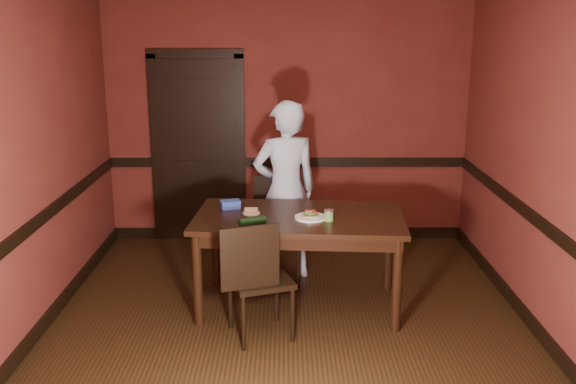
{
  "coord_description": "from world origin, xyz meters",
  "views": [
    {
      "loc": [
        -0.02,
        -4.84,
        2.42
      ],
      "look_at": [
        0.0,
        0.35,
        1.05
      ],
      "focal_mm": 40.0,
      "sensor_mm": 36.0,
      "label": 1
    }
  ],
  "objects_px": {
    "chair_far": "(279,231)",
    "sandwich_plate": "(310,216)",
    "sauce_jar": "(329,215)",
    "cheese_saucer": "(251,212)",
    "dining_table": "(299,261)",
    "food_tub": "(230,205)",
    "person": "(285,191)",
    "chair_near": "(260,278)"
  },
  "relations": [
    {
      "from": "sauce_jar",
      "to": "dining_table",
      "type": "bearing_deg",
      "value": 147.48
    },
    {
      "from": "sauce_jar",
      "to": "cheese_saucer",
      "type": "distance_m",
      "value": 0.69
    },
    {
      "from": "person",
      "to": "cheese_saucer",
      "type": "relative_size",
      "value": 11.5
    },
    {
      "from": "person",
      "to": "chair_far",
      "type": "bearing_deg",
      "value": 41.85
    },
    {
      "from": "cheese_saucer",
      "to": "chair_near",
      "type": "bearing_deg",
      "value": -80.69
    },
    {
      "from": "chair_far",
      "to": "cheese_saucer",
      "type": "xyz_separation_m",
      "value": [
        -0.23,
        -0.55,
        0.36
      ]
    },
    {
      "from": "sandwich_plate",
      "to": "sauce_jar",
      "type": "distance_m",
      "value": 0.17
    },
    {
      "from": "person",
      "to": "sauce_jar",
      "type": "height_order",
      "value": "person"
    },
    {
      "from": "dining_table",
      "to": "chair_far",
      "type": "relative_size",
      "value": 1.79
    },
    {
      "from": "cheese_saucer",
      "to": "food_tub",
      "type": "height_order",
      "value": "food_tub"
    },
    {
      "from": "sauce_jar",
      "to": "chair_near",
      "type": "bearing_deg",
      "value": -144.76
    },
    {
      "from": "chair_near",
      "to": "cheese_saucer",
      "type": "xyz_separation_m",
      "value": [
        -0.1,
        0.6,
        0.36
      ]
    },
    {
      "from": "food_tub",
      "to": "chair_near",
      "type": "bearing_deg",
      "value": -86.48
    },
    {
      "from": "chair_near",
      "to": "person",
      "type": "xyz_separation_m",
      "value": [
        0.2,
        1.25,
        0.38
      ]
    },
    {
      "from": "chair_near",
      "to": "food_tub",
      "type": "xyz_separation_m",
      "value": [
        -0.29,
        0.76,
        0.38
      ]
    },
    {
      "from": "person",
      "to": "food_tub",
      "type": "bearing_deg",
      "value": 28.87
    },
    {
      "from": "person",
      "to": "food_tub",
      "type": "xyz_separation_m",
      "value": [
        -0.49,
        -0.49,
        0.0
      ]
    },
    {
      "from": "chair_near",
      "to": "dining_table",
      "type": "bearing_deg",
      "value": -139.08
    },
    {
      "from": "dining_table",
      "to": "sauce_jar",
      "type": "bearing_deg",
      "value": -28.44
    },
    {
      "from": "dining_table",
      "to": "sandwich_plate",
      "type": "height_order",
      "value": "sandwich_plate"
    },
    {
      "from": "dining_table",
      "to": "food_tub",
      "type": "relative_size",
      "value": 8.81
    },
    {
      "from": "food_tub",
      "to": "sauce_jar",
      "type": "bearing_deg",
      "value": -40.64
    },
    {
      "from": "cheese_saucer",
      "to": "dining_table",
      "type": "bearing_deg",
      "value": -6.68
    },
    {
      "from": "dining_table",
      "to": "sauce_jar",
      "type": "xyz_separation_m",
      "value": [
        0.24,
        -0.16,
        0.46
      ]
    },
    {
      "from": "chair_far",
      "to": "food_tub",
      "type": "relative_size",
      "value": 4.91
    },
    {
      "from": "dining_table",
      "to": "food_tub",
      "type": "distance_m",
      "value": 0.78
    },
    {
      "from": "chair_far",
      "to": "chair_near",
      "type": "height_order",
      "value": "chair_far"
    },
    {
      "from": "chair_near",
      "to": "food_tub",
      "type": "bearing_deg",
      "value": -88.3
    },
    {
      "from": "chair_near",
      "to": "person",
      "type": "distance_m",
      "value": 1.32
    },
    {
      "from": "chair_far",
      "to": "sandwich_plate",
      "type": "relative_size",
      "value": 3.71
    },
    {
      "from": "dining_table",
      "to": "sandwich_plate",
      "type": "relative_size",
      "value": 6.66
    },
    {
      "from": "food_tub",
      "to": "chair_far",
      "type": "bearing_deg",
      "value": 25.13
    },
    {
      "from": "chair_near",
      "to": "cheese_saucer",
      "type": "relative_size",
      "value": 6.48
    },
    {
      "from": "sandwich_plate",
      "to": "food_tub",
      "type": "relative_size",
      "value": 1.32
    },
    {
      "from": "sandwich_plate",
      "to": "person",
      "type": "bearing_deg",
      "value": 104.97
    },
    {
      "from": "chair_near",
      "to": "sauce_jar",
      "type": "xyz_separation_m",
      "value": [
        0.56,
        0.39,
        0.39
      ]
    },
    {
      "from": "person",
      "to": "sauce_jar",
      "type": "xyz_separation_m",
      "value": [
        0.36,
        -0.85,
        0.01
      ]
    },
    {
      "from": "chair_far",
      "to": "cheese_saucer",
      "type": "relative_size",
      "value": 6.56
    },
    {
      "from": "sandwich_plate",
      "to": "food_tub",
      "type": "bearing_deg",
      "value": 156.97
    },
    {
      "from": "chair_far",
      "to": "person",
      "type": "height_order",
      "value": "person"
    },
    {
      "from": "chair_near",
      "to": "person",
      "type": "bearing_deg",
      "value": -118.25
    },
    {
      "from": "person",
      "to": "sandwich_plate",
      "type": "xyz_separation_m",
      "value": [
        0.21,
        -0.79,
        -0.02
      ]
    }
  ]
}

